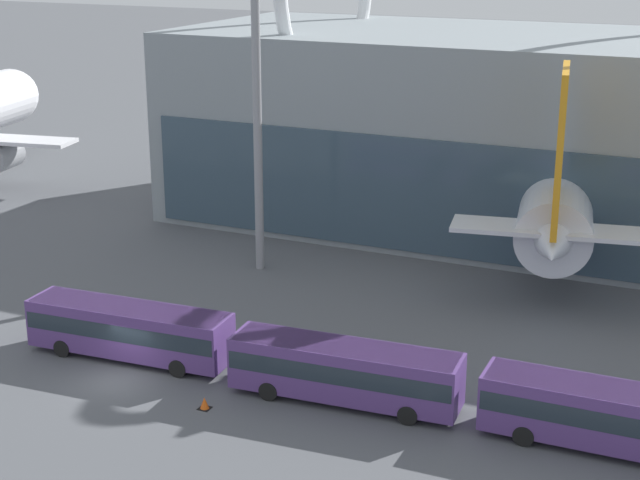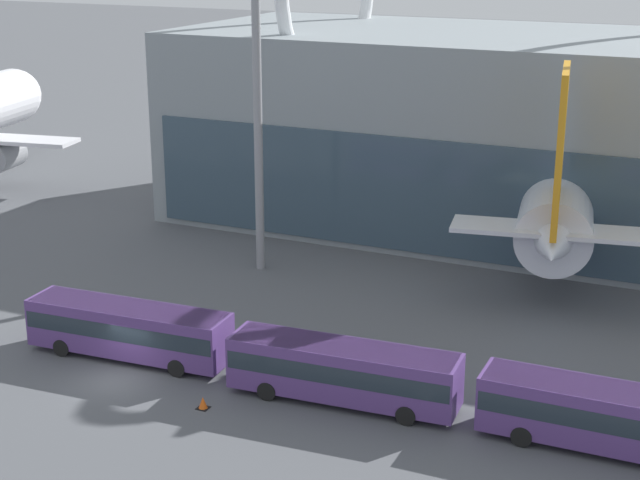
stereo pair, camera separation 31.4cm
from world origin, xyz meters
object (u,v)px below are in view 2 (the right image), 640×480
Objects in this scene: airliner_at_gate_far at (560,180)px; shuttle_bus_1 at (343,369)px; shuttle_bus_0 at (129,327)px; traffic_cone_1 at (203,403)px; shuttle_bus_2 at (609,415)px.

airliner_at_gate_far is 32.31m from shuttle_bus_1.
shuttle_bus_0 reaches higher than traffic_cone_1.
shuttle_bus_2 is at bearing -1.23° from shuttle_bus_1.
shuttle_bus_0 is at bearing -179.28° from shuttle_bus_2.
shuttle_bus_0 is (-16.86, -32.05, -2.87)m from airliner_at_gate_far.
shuttle_bus_1 is 12.95m from shuttle_bus_2.
shuttle_bus_0 is 1.01× the size of shuttle_bus_2.
shuttle_bus_0 is at bearing 141.82° from airliner_at_gate_far.
shuttle_bus_1 is 1.01× the size of shuttle_bus_2.
traffic_cone_1 is at bearing 153.91° from airliner_at_gate_far.
shuttle_bus_2 reaches higher than traffic_cone_1.
traffic_cone_1 is (-6.04, -3.64, -1.51)m from shuttle_bus_1.
shuttle_bus_0 is 1.00× the size of shuttle_bus_1.
shuttle_bus_1 is 19.40× the size of traffic_cone_1.
airliner_at_gate_far is 36.33m from shuttle_bus_0.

